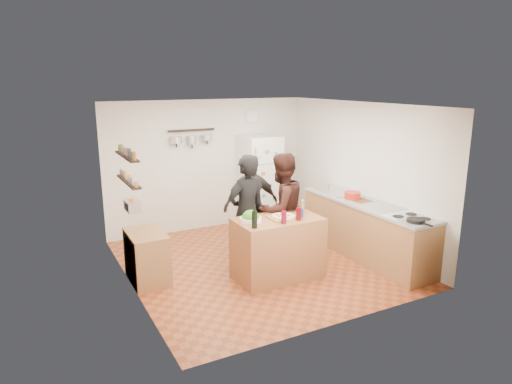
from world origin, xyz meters
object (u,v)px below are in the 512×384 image
pepper_mill (302,208)px  wall_clock (252,116)px  prep_island (278,248)px  salad_bowl (251,220)px  skillet (416,220)px  side_table (147,256)px  counter_run (365,230)px  salt_canister (300,213)px  person_center (281,209)px  person_left (247,213)px  red_bowl (352,195)px  person_back (251,205)px  wine_bottle (255,220)px  fridge (260,181)px

pepper_mill → wall_clock: wall_clock is taller
prep_island → salad_bowl: 0.64m
skillet → side_table: (-3.34, 1.87, -0.58)m
salad_bowl → counter_run: bearing=0.0°
wall_clock → salt_canister: bearing=-103.2°
prep_island → wall_clock: (0.96, 2.68, 1.69)m
pepper_mill → person_center: 0.45m
prep_island → person_left: size_ratio=0.70×
prep_island → red_bowl: (1.66, 0.36, 0.52)m
person_center → person_back: person_center is taller
person_left → wine_bottle: bearing=58.4°
person_back → skillet: bearing=124.7°
pepper_mill → salt_canister: (-0.15, -0.17, -0.02)m
wine_bottle → counter_run: (2.21, 0.27, -0.58)m
salad_bowl → side_table: salad_bowl is taller
counter_run → wall_clock: wall_clock is taller
person_back → wall_clock: (0.85, 1.62, 1.31)m
side_table → skillet: bearing=-29.3°
salt_canister → counter_run: 1.51m
side_table → counter_run: bearing=-12.2°
skillet → fridge: (-0.65, 3.43, -0.04)m
prep_island → person_center: person_center is taller
red_bowl → wall_clock: size_ratio=0.89×
person_back → red_bowl: person_back is taller
skillet → person_center: bearing=129.7°
prep_island → counter_run: bearing=1.7°
prep_island → wall_clock: size_ratio=4.17×
prep_island → counter_run: (1.71, 0.05, -0.01)m
wine_bottle → red_bowl: (2.16, 0.58, -0.05)m
pepper_mill → person_back: 1.08m
person_left → person_back: size_ratio=1.06×
pepper_mill → side_table: bearing=161.1°
person_back → wall_clock: wall_clock is taller
salt_canister → person_left: bearing=131.3°
counter_run → red_bowl: bearing=99.1°
fridge → red_bowl: bearing=-70.6°
red_bowl → fridge: bearing=109.4°
red_bowl → person_center: bearing=175.7°
wall_clock → salad_bowl: bearing=-117.6°
salad_bowl → wall_clock: (1.38, 2.63, 1.21)m
salt_canister → person_center: 0.59m
prep_island → wine_bottle: (-0.50, -0.22, 0.57)m
salt_canister → skillet: bearing=-36.1°
salad_bowl → wine_bottle: (-0.08, -0.27, 0.09)m
person_back → red_bowl: bearing=155.4°
counter_run → person_left: bearing=166.8°
salt_canister → red_bowl: 1.44m
person_back → side_table: 1.92m
prep_island → wine_bottle: wine_bottle is taller
salt_canister → person_center: size_ratio=0.08×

